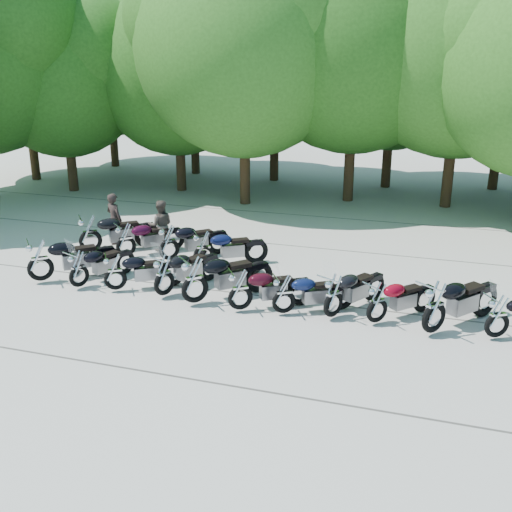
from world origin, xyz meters
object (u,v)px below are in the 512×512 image
(rider_1, at_px, (161,226))
(motorcycle_10, at_px, (498,315))
(motorcycle_5, at_px, (240,289))
(motorcycle_9, at_px, (435,306))
(motorcycle_12, at_px, (126,239))
(motorcycle_14, at_px, (204,248))
(motorcycle_11, at_px, (90,232))
(motorcycle_8, at_px, (378,301))
(motorcycle_13, at_px, (169,241))
(rider_0, at_px, (114,220))
(motorcycle_2, at_px, (115,271))
(motorcycle_7, at_px, (334,294))
(motorcycle_1, at_px, (78,268))
(motorcycle_6, at_px, (284,293))
(motorcycle_0, at_px, (40,259))
(motorcycle_4, at_px, (195,278))
(motorcycle_3, at_px, (164,274))

(rider_1, bearing_deg, motorcycle_10, 135.72)
(motorcycle_5, height_order, motorcycle_9, motorcycle_9)
(motorcycle_12, distance_m, motorcycle_14, 2.65)
(motorcycle_11, bearing_deg, motorcycle_9, -144.18)
(motorcycle_8, xyz_separation_m, motorcycle_14, (-5.37, 2.44, 0.05))
(motorcycle_5, relative_size, motorcycle_13, 0.95)
(rider_0, bearing_deg, motorcycle_2, 140.34)
(motorcycle_7, bearing_deg, motorcycle_5, 36.85)
(motorcycle_10, height_order, motorcycle_14, motorcycle_14)
(motorcycle_1, height_order, motorcycle_7, motorcycle_7)
(motorcycle_11, bearing_deg, motorcycle_6, -150.58)
(motorcycle_11, height_order, motorcycle_14, motorcycle_11)
(motorcycle_10, bearing_deg, motorcycle_5, 61.35)
(motorcycle_0, xyz_separation_m, motorcycle_14, (3.84, 2.51, -0.07))
(motorcycle_6, relative_size, motorcycle_9, 0.81)
(motorcycle_13, bearing_deg, motorcycle_5, -176.88)
(motorcycle_10, xyz_separation_m, motorcycle_12, (-10.66, 2.54, 0.04))
(motorcycle_5, xyz_separation_m, motorcycle_8, (3.29, 0.28, -0.03))
(motorcycle_2, relative_size, motorcycle_5, 0.96)
(motorcycle_2, distance_m, motorcycle_4, 2.39)
(motorcycle_2, height_order, motorcycle_10, motorcycle_2)
(motorcycle_12, bearing_deg, motorcycle_13, -134.15)
(motorcycle_14, bearing_deg, motorcycle_8, -147.53)
(motorcycle_1, bearing_deg, motorcycle_9, -157.62)
(motorcycle_3, height_order, motorcycle_10, motorcycle_3)
(motorcycle_4, relative_size, motorcycle_7, 1.14)
(motorcycle_0, xyz_separation_m, rider_1, (1.88, 3.68, 0.13))
(motorcycle_0, height_order, motorcycle_10, motorcycle_0)
(motorcycle_5, distance_m, motorcycle_9, 4.58)
(motorcycle_5, xyz_separation_m, motorcycle_12, (-4.73, 2.82, 0.02))
(motorcycle_4, relative_size, rider_0, 1.43)
(motorcycle_0, relative_size, motorcycle_1, 1.18)
(motorcycle_7, bearing_deg, motorcycle_8, -150.25)
(rider_0, distance_m, rider_1, 1.69)
(motorcycle_1, relative_size, motorcycle_13, 0.92)
(motorcycle_6, height_order, rider_0, rider_0)
(motorcycle_4, height_order, rider_1, rider_1)
(motorcycle_0, xyz_separation_m, motorcycle_6, (6.99, -0.07, -0.12))
(motorcycle_0, xyz_separation_m, motorcycle_2, (2.31, 0.04, -0.11))
(motorcycle_0, distance_m, motorcycle_13, 3.77)
(motorcycle_14, height_order, rider_0, rider_0)
(motorcycle_8, bearing_deg, motorcycle_14, 18.53)
(motorcycle_7, bearing_deg, motorcycle_6, 36.98)
(motorcycle_7, relative_size, motorcycle_8, 1.08)
(motorcycle_0, bearing_deg, motorcycle_3, -130.56)
(motorcycle_0, distance_m, rider_0, 3.72)
(motorcycle_7, bearing_deg, motorcycle_4, 33.46)
(motorcycle_3, bearing_deg, motorcycle_12, -21.22)
(motorcycle_4, distance_m, motorcycle_7, 3.49)
(motorcycle_11, bearing_deg, motorcycle_0, 142.85)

